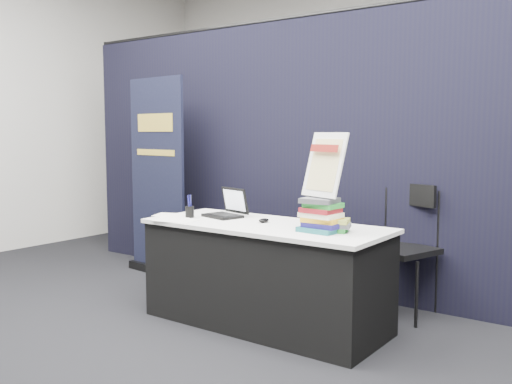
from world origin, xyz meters
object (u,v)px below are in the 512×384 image
Objects in this scene: display_table at (265,274)px; stacking_chair at (403,243)px; pullup_banner at (157,188)px; info_sign at (325,165)px; book_stack_tall at (322,215)px; book_stack_short at (332,225)px; laptop at (226,210)px.

display_table is 1.79× the size of stacking_chair.
display_table is at bearing -13.54° from pullup_banner.
stacking_chair is at bearing 95.16° from info_sign.
book_stack_tall is 0.10m from book_stack_short.
pullup_banner is at bearing 163.36° from book_stack_tall.
book_stack_short is at bearing 7.88° from laptop.
pullup_banner is at bearing -156.24° from stacking_chair.
display_table is 0.93× the size of pullup_banner.
stacking_chair is at bearing 50.06° from display_table.
pullup_banner is (-2.29, 0.62, 0.07)m from book_stack_short.
laptop is at bearing 170.67° from book_stack_tall.
book_stack_tall is at bearing 4.85° from laptop.
book_stack_tall is at bearing -6.78° from display_table.
info_sign is 0.23× the size of pullup_banner.
stacking_chair is (1.15, 0.75, -0.25)m from laptop.
display_table is 1.11m from stacking_chair.
display_table is 0.70m from book_stack_tall.
book_stack_short reaches higher than display_table.
book_stack_short is at bearing -81.81° from stacking_chair.
book_stack_tall reaches higher than display_table.
book_stack_tall is 0.33m from info_sign.
book_stack_short is at bearing 40.34° from book_stack_tall.
laptop is at bearing -128.80° from stacking_chair.
laptop is at bearing 173.71° from book_stack_short.
book_stack_tall is (0.95, -0.16, 0.06)m from laptop.
book_stack_tall is (0.50, -0.06, 0.49)m from display_table.
pullup_banner is (-2.24, 0.67, -0.00)m from book_stack_tall.
laptop is 0.74× the size of info_sign.
display_table is 0.69m from book_stack_short.
pullup_banner is 1.93× the size of stacking_chair.
book_stack_tall is 0.12× the size of pullup_banner.
info_sign is at bearing 6.65° from laptop.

